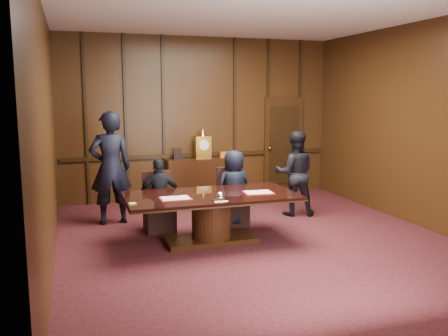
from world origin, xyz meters
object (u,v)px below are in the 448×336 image
witness_left (111,168)px  witness_right (295,173)px  signatory_left (160,196)px  signatory_right (234,188)px  conference_table (211,210)px  sideboard (203,177)px

witness_left → witness_right: bearing=168.2°
signatory_left → signatory_right: bearing=179.9°
signatory_left → signatory_right: signatory_right is taller
signatory_right → witness_right: 1.39m
conference_table → signatory_right: bearing=50.9°
sideboard → conference_table: (-0.71, -3.02, 0.02)m
sideboard → witness_right: size_ratio=1.00×
sideboard → conference_table: bearing=-103.1°
sideboard → witness_right: witness_right is taller
witness_left → signatory_left: bearing=127.3°
witness_right → signatory_left: bearing=25.0°
conference_table → witness_left: size_ratio=1.31×
signatory_right → sideboard: bearing=-98.3°
sideboard → signatory_right: sideboard is taller
signatory_left → witness_right: witness_right is taller
sideboard → witness_left: witness_left is taller
sideboard → signatory_right: size_ratio=1.20×
sideboard → witness_left: (-2.07, -1.41, 0.51)m
sideboard → witness_right: (1.28, -1.86, 0.31)m
witness_left → witness_right: size_ratio=1.24×
conference_table → witness_left: 2.16m
sideboard → conference_table: size_ratio=0.61×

